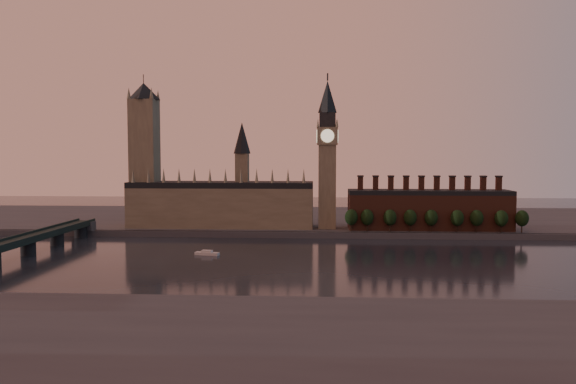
% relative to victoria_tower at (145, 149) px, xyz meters
% --- Properties ---
extents(ground, '(900.00, 900.00, 0.00)m').
position_rel_victoria_tower_xyz_m(ground, '(120.00, -115.00, -59.09)').
color(ground, black).
rests_on(ground, ground).
extents(north_bank, '(900.00, 182.00, 4.00)m').
position_rel_victoria_tower_xyz_m(north_bank, '(120.00, 63.04, -57.09)').
color(north_bank, '#444549').
rests_on(north_bank, ground).
extents(palace_of_westminster, '(130.00, 30.30, 74.00)m').
position_rel_victoria_tower_xyz_m(palace_of_westminster, '(55.59, -0.09, -37.46)').
color(palace_of_westminster, '#81765B').
rests_on(palace_of_westminster, north_bank).
extents(victoria_tower, '(24.00, 24.00, 108.00)m').
position_rel_victoria_tower_xyz_m(victoria_tower, '(0.00, 0.00, 0.00)').
color(victoria_tower, '#81765B').
rests_on(victoria_tower, north_bank).
extents(big_ben, '(15.00, 15.00, 107.00)m').
position_rel_victoria_tower_xyz_m(big_ben, '(130.00, -5.00, -2.26)').
color(big_ben, '#81765B').
rests_on(big_ben, north_bank).
extents(chimney_block, '(110.00, 25.00, 37.00)m').
position_rel_victoria_tower_xyz_m(chimney_block, '(200.00, -5.00, -41.27)').
color(chimney_block, brown).
rests_on(chimney_block, north_bank).
extents(embankment_tree_0, '(8.60, 8.60, 14.88)m').
position_rel_victoria_tower_xyz_m(embankment_tree_0, '(146.03, -19.94, -45.62)').
color(embankment_tree_0, black).
rests_on(embankment_tree_0, north_bank).
extents(embankment_tree_1, '(8.60, 8.60, 14.88)m').
position_rel_victoria_tower_xyz_m(embankment_tree_1, '(156.61, -19.72, -45.62)').
color(embankment_tree_1, black).
rests_on(embankment_tree_1, north_bank).
extents(embankment_tree_2, '(8.60, 8.60, 14.88)m').
position_rel_victoria_tower_xyz_m(embankment_tree_2, '(171.72, -20.38, -45.62)').
color(embankment_tree_2, black).
rests_on(embankment_tree_2, north_bank).
extents(embankment_tree_3, '(8.60, 8.60, 14.88)m').
position_rel_victoria_tower_xyz_m(embankment_tree_3, '(185.13, -19.50, -45.62)').
color(embankment_tree_3, black).
rests_on(embankment_tree_3, north_bank).
extents(embankment_tree_4, '(8.60, 8.60, 14.88)m').
position_rel_victoria_tower_xyz_m(embankment_tree_4, '(198.88, -19.92, -45.62)').
color(embankment_tree_4, black).
rests_on(embankment_tree_4, north_bank).
extents(embankment_tree_5, '(8.60, 8.60, 14.88)m').
position_rel_victoria_tower_xyz_m(embankment_tree_5, '(215.73, -20.66, -45.62)').
color(embankment_tree_5, black).
rests_on(embankment_tree_5, north_bank).
extents(embankment_tree_6, '(8.60, 8.60, 14.88)m').
position_rel_victoria_tower_xyz_m(embankment_tree_6, '(228.55, -20.03, -45.62)').
color(embankment_tree_6, black).
rests_on(embankment_tree_6, north_bank).
extents(embankment_tree_7, '(8.60, 8.60, 14.88)m').
position_rel_victoria_tower_xyz_m(embankment_tree_7, '(244.17, -21.16, -45.62)').
color(embankment_tree_7, black).
rests_on(embankment_tree_7, north_bank).
extents(embankment_tree_8, '(8.60, 8.60, 14.88)m').
position_rel_victoria_tower_xyz_m(embankment_tree_8, '(257.66, -20.59, -45.62)').
color(embankment_tree_8, black).
rests_on(embankment_tree_8, north_bank).
extents(westminster_bridge, '(14.00, 200.00, 11.55)m').
position_rel_victoria_tower_xyz_m(westminster_bridge, '(-35.00, -117.70, -51.65)').
color(westminster_bridge, black).
rests_on(westminster_bridge, ground).
extents(river_boat, '(14.05, 6.63, 2.71)m').
position_rel_victoria_tower_xyz_m(river_boat, '(62.89, -91.65, -58.05)').
color(river_boat, silver).
rests_on(river_boat, ground).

